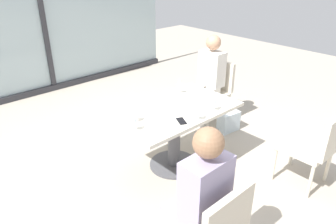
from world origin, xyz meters
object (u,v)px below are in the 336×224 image
at_px(chair_front_right, 316,144).
at_px(wine_glass_1, 198,108).
at_px(dining_table_main, 174,124).
at_px(wine_glass_2, 179,83).
at_px(person_front_left, 198,197).
at_px(handbag_1, 229,121).
at_px(cell_phone_on_table, 181,121).
at_px(person_far_right, 209,76).
at_px(wine_glass_0, 214,99).
at_px(wine_glass_3, 133,118).
at_px(coffee_cup, 135,117).
at_px(chair_far_right, 213,88).

bearing_deg(chair_front_right, wine_glass_1, 134.16).
xyz_separation_m(dining_table_main, wine_glass_2, (0.33, 0.27, 0.32)).
distance_m(chair_front_right, person_front_left, 1.64).
height_order(person_front_left, handbag_1, person_front_left).
relative_size(dining_table_main, cell_phone_on_table, 9.37).
relative_size(person_far_right, wine_glass_2, 6.81).
bearing_deg(wine_glass_2, cell_phone_on_table, -132.53).
bearing_deg(handbag_1, wine_glass_0, -147.66).
bearing_deg(wine_glass_3, coffee_cup, 48.05).
relative_size(wine_glass_2, coffee_cup, 2.06).
bearing_deg(handbag_1, wine_glass_2, 174.69).
relative_size(chair_far_right, wine_glass_1, 4.70).
distance_m(wine_glass_1, coffee_cup, 0.62).
bearing_deg(coffee_cup, person_far_right, 15.15).
relative_size(person_front_left, wine_glass_3, 6.81).
relative_size(dining_table_main, chair_far_right, 1.55).
height_order(person_front_left, person_far_right, same).
relative_size(wine_glass_3, handbag_1, 0.62).
height_order(person_far_right, cell_phone_on_table, person_far_right).
xyz_separation_m(chair_front_right, person_far_right, (0.28, 1.68, 0.20)).
bearing_deg(chair_far_right, person_far_right, -180.00).
xyz_separation_m(person_far_right, wine_glass_3, (-1.71, -0.57, 0.16)).
distance_m(person_far_right, handbag_1, 0.68).
bearing_deg(wine_glass_1, chair_far_right, 33.90).
bearing_deg(coffee_cup, chair_far_right, 14.21).
bearing_deg(coffee_cup, person_front_left, -105.96).
height_order(wine_glass_1, cell_phone_on_table, wine_glass_1).
distance_m(wine_glass_1, wine_glass_3, 0.64).
xyz_separation_m(person_front_left, cell_phone_on_table, (0.66, 0.83, 0.03)).
bearing_deg(person_far_right, chair_far_right, 0.00).
bearing_deg(wine_glass_0, cell_phone_on_table, 173.40).
xyz_separation_m(wine_glass_2, coffee_cup, (-0.82, -0.22, -0.09)).
height_order(chair_far_right, person_far_right, person_far_right).
relative_size(person_far_right, handbag_1, 4.20).
xyz_separation_m(chair_front_right, wine_glass_3, (-1.42, 1.11, 0.37)).
distance_m(wine_glass_0, wine_glass_3, 0.90).
relative_size(wine_glass_2, cell_phone_on_table, 1.28).
height_order(wine_glass_1, coffee_cup, wine_glass_1).
height_order(wine_glass_3, handbag_1, wine_glass_3).
distance_m(dining_table_main, wine_glass_3, 0.70).
height_order(chair_front_right, wine_glass_2, wine_glass_2).
bearing_deg(coffee_cup, wine_glass_0, -25.63).
bearing_deg(handbag_1, person_front_left, -141.21).
height_order(wine_glass_0, wine_glass_2, same).
xyz_separation_m(person_front_left, coffee_cup, (0.33, 1.14, 0.08)).
height_order(person_far_right, handbag_1, person_far_right).
bearing_deg(wine_glass_1, person_front_left, -136.69).
bearing_deg(handbag_1, cell_phone_on_table, -157.23).
xyz_separation_m(wine_glass_1, coffee_cup, (-0.46, 0.39, -0.09)).
relative_size(wine_glass_1, handbag_1, 0.62).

